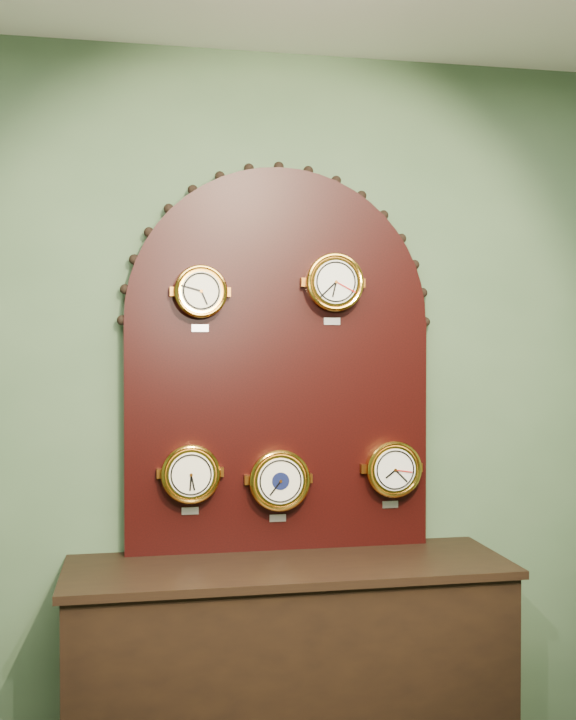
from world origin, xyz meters
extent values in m
plane|color=#415B3E|center=(0.00, 2.50, 1.40)|extent=(4.00, 0.00, 4.00)
cube|color=black|center=(0.00, 2.23, 0.40)|extent=(1.60, 0.50, 0.80)
cube|color=black|center=(0.00, 2.45, 1.28)|extent=(1.20, 0.06, 0.90)
cylinder|color=black|center=(0.00, 2.45, 1.73)|extent=(1.20, 0.06, 1.20)
cylinder|color=gold|center=(-0.31, 2.39, 1.84)|extent=(0.19, 0.08, 0.19)
torus|color=gold|center=(-0.31, 2.36, 1.84)|extent=(0.20, 0.02, 0.20)
cylinder|color=#F1E8CC|center=(-0.31, 2.35, 1.84)|extent=(0.15, 0.01, 0.15)
cube|color=silver|center=(-0.31, 2.42, 1.70)|extent=(0.07, 0.01, 0.03)
cylinder|color=gold|center=(0.21, 2.39, 1.88)|extent=(0.21, 0.08, 0.21)
torus|color=gold|center=(0.21, 2.36, 1.88)|extent=(0.23, 0.02, 0.23)
cylinder|color=silver|center=(0.21, 2.35, 1.88)|extent=(0.17, 0.01, 0.17)
cube|color=silver|center=(0.21, 2.42, 1.73)|extent=(0.07, 0.01, 0.03)
cylinder|color=gold|center=(-0.35, 2.39, 1.15)|extent=(0.21, 0.08, 0.21)
torus|color=gold|center=(-0.35, 2.36, 1.15)|extent=(0.23, 0.02, 0.23)
cylinder|color=#F1E8CC|center=(-0.35, 2.35, 1.15)|extent=(0.17, 0.01, 0.17)
cube|color=silver|center=(-0.35, 2.42, 1.00)|extent=(0.06, 0.01, 0.03)
cylinder|color=gold|center=(-0.01, 2.39, 1.11)|extent=(0.22, 0.08, 0.22)
torus|color=gold|center=(-0.01, 2.36, 1.11)|extent=(0.24, 0.02, 0.24)
cylinder|color=#F1E8CC|center=(-0.01, 2.35, 1.11)|extent=(0.18, 0.01, 0.18)
cube|color=silver|center=(-0.01, 2.42, 0.96)|extent=(0.07, 0.01, 0.03)
cylinder|color=#0D1239|center=(-0.01, 2.35, 1.11)|extent=(0.07, 0.00, 0.07)
cylinder|color=gold|center=(0.45, 2.39, 1.14)|extent=(0.21, 0.08, 0.21)
torus|color=gold|center=(0.45, 2.36, 1.14)|extent=(0.22, 0.02, 0.22)
cylinder|color=silver|center=(0.45, 2.35, 1.14)|extent=(0.17, 0.01, 0.17)
cube|color=silver|center=(0.45, 2.42, 0.99)|extent=(0.07, 0.01, 0.03)
camera|label=1|loc=(-0.55, -0.75, 1.64)|focal=41.07mm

